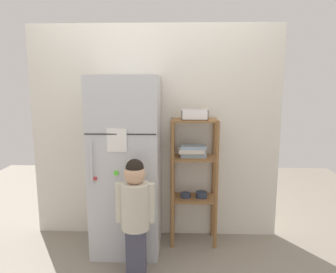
{
  "coord_description": "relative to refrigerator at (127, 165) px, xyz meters",
  "views": [
    {
      "loc": [
        0.25,
        -2.88,
        1.6
      ],
      "look_at": [
        0.15,
        0.02,
        1.1
      ],
      "focal_mm": 34.23,
      "sensor_mm": 36.0,
      "label": 1
    }
  ],
  "objects": [
    {
      "name": "refrigerator",
      "position": [
        0.0,
        0.0,
        0.0
      ],
      "size": [
        0.62,
        0.6,
        1.66
      ],
      "color": "silver",
      "rests_on": "ground"
    },
    {
      "name": "child_standing",
      "position": [
        0.14,
        -0.44,
        -0.23
      ],
      "size": [
        0.32,
        0.24,
        0.99
      ],
      "color": "#4A4A5F",
      "rests_on": "ground"
    },
    {
      "name": "pantry_shelf_unit",
      "position": [
        0.63,
        0.14,
        -0.06
      ],
      "size": [
        0.45,
        0.3,
        1.24
      ],
      "color": "olive",
      "rests_on": "ground"
    },
    {
      "name": "ground_plane",
      "position": [
        0.24,
        -0.02,
        -0.83
      ],
      "size": [
        6.0,
        6.0,
        0.0
      ],
      "primitive_type": "plane",
      "color": "gray"
    },
    {
      "name": "fruit_bin",
      "position": [
        0.65,
        0.13,
        0.45
      ],
      "size": [
        0.25,
        0.16,
        0.09
      ],
      "color": "white",
      "rests_on": "pantry_shelf_unit"
    },
    {
      "name": "kitchen_wall_back",
      "position": [
        0.24,
        0.31,
        0.25
      ],
      "size": [
        2.52,
        0.03,
        2.16
      ],
      "primitive_type": "cube",
      "color": "silver",
      "rests_on": "ground"
    }
  ]
}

